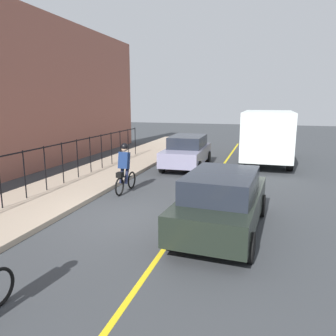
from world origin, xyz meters
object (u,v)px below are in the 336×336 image
Objects in this scene: patrol_sedan at (222,201)px; box_truck_background at (267,134)px; parked_sedan_rear at (187,151)px; cyclist_lead at (125,168)px.

box_truck_background reaches higher than patrol_sedan.
box_truck_background reaches higher than parked_sedan_rear.
patrol_sedan is at bearing 174.36° from box_truck_background.
parked_sedan_rear is 4.59m from box_truck_background.
box_truck_background is at bearing 121.42° from parked_sedan_rear.
patrol_sedan is at bearing -123.25° from cyclist_lead.
cyclist_lead is 0.41× the size of parked_sedan_rear.
parked_sedan_rear is at bearing -10.54° from cyclist_lead.
cyclist_lead is at bearing -13.04° from parked_sedan_rear.
parked_sedan_rear is at bearing 122.65° from box_truck_background.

